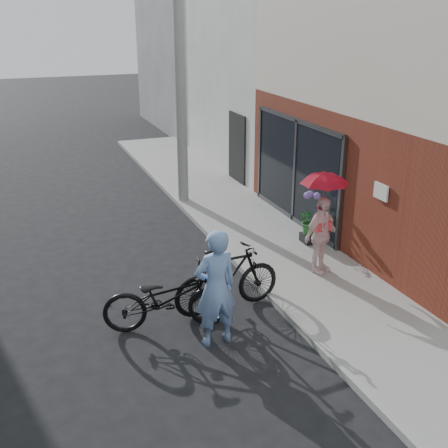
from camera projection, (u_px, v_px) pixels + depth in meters
ground at (226, 314)px, 9.80m from camera, size 80.00×80.00×0.00m
sidewalk at (282, 251)px, 12.24m from camera, size 2.20×24.00×0.12m
curb at (233, 259)px, 11.84m from camera, size 0.12×24.00×0.12m
plaster_building at (328, 57)px, 18.84m from camera, size 8.00×6.00×7.00m
east_building_far at (245, 46)px, 24.93m from camera, size 8.00×8.00×7.00m
utility_pole at (180, 73)px, 14.16m from camera, size 0.28×0.28×7.00m
officer at (216, 288)px, 8.64m from camera, size 0.74×0.52×1.92m
bike_left at (167, 298)px, 9.19m from camera, size 2.21×1.14×1.11m
bike_right at (227, 279)px, 9.76m from camera, size 2.02×0.72×1.19m
kimono_woman at (321, 235)px, 10.85m from camera, size 0.98×0.70×1.55m
parasol at (325, 178)px, 10.44m from camera, size 0.87×0.87×0.76m
planter at (310, 238)px, 12.52m from camera, size 0.37×0.37×0.19m
potted_plant at (311, 220)px, 12.37m from camera, size 0.57×0.50×0.64m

